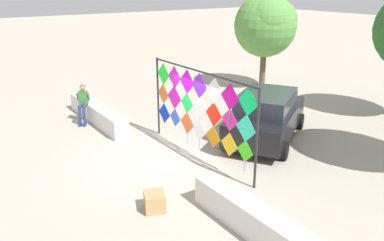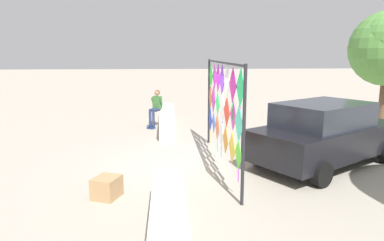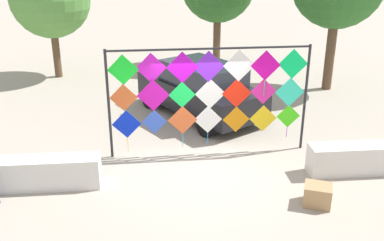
% 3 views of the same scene
% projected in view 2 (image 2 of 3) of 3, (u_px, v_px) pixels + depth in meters
% --- Properties ---
extents(ground, '(120.00, 120.00, 0.00)m').
position_uv_depth(ground, '(186.00, 164.00, 9.97)').
color(ground, '#ADA393').
extents(plaza_ledge_left, '(4.76, 0.58, 0.73)m').
position_uv_depth(plaza_ledge_left, '(167.00, 120.00, 14.65)').
color(plaza_ledge_left, silver).
rests_on(plaza_ledge_left, ground).
extents(kite_display_rack, '(5.24, 0.15, 2.90)m').
position_uv_depth(kite_display_rack, '(222.00, 102.00, 9.48)').
color(kite_display_rack, '#232328').
rests_on(kite_display_rack, ground).
extents(seated_vendor, '(0.76, 0.69, 1.58)m').
position_uv_depth(seated_vendor, '(156.00, 105.00, 14.70)').
color(seated_vendor, navy).
rests_on(seated_vendor, ground).
extents(parked_car, '(4.07, 4.92, 1.77)m').
position_uv_depth(parked_car, '(324.00, 133.00, 9.75)').
color(parked_car, black).
rests_on(parked_car, ground).
extents(cardboard_box_large, '(0.72, 0.68, 0.46)m').
position_uv_depth(cardboard_box_large, '(107.00, 187.00, 7.62)').
color(cardboard_box_large, tan).
rests_on(cardboard_box_large, ground).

